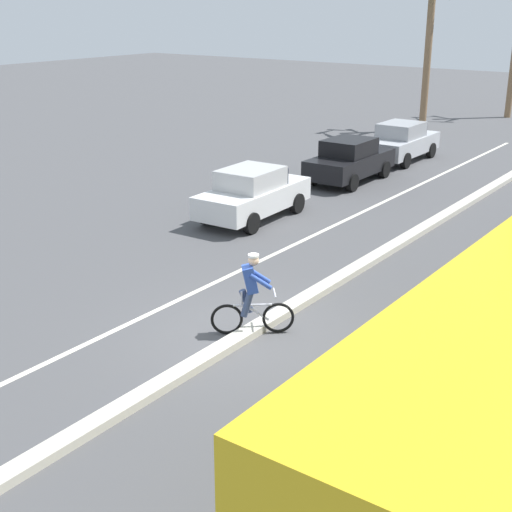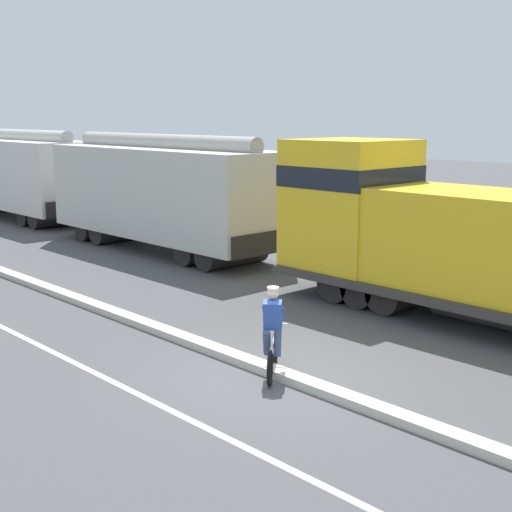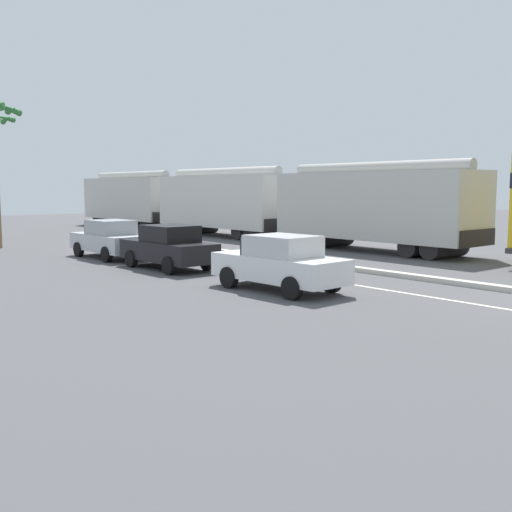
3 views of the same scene
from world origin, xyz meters
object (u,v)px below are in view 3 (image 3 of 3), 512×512
Objects in this scene: hopper_car_trailing at (132,199)px; parked_car_silver at (110,239)px; parked_car_white at (280,263)px; parked_car_black at (168,247)px; hopper_car_lead at (375,207)px; hopper_car_middle at (224,202)px.

hopper_car_trailing is 2.52× the size of parked_car_silver.
parked_car_white is at bearing -90.00° from parked_car_silver.
parked_car_white is at bearing -90.44° from parked_car_black.
parked_car_black is (-10.74, -22.25, -1.26)m from hopper_car_trailing.
hopper_car_lead and hopper_car_middle have the same top height.
hopper_car_middle and hopper_car_trailing have the same top height.
parked_car_black and parked_car_silver have the same top height.
hopper_car_lead is 1.00× the size of hopper_car_trailing.
parked_car_black is (-10.74, 0.95, -1.26)m from hopper_car_lead.
hopper_car_trailing is at bearing 58.61° from parked_car_silver.
hopper_car_trailing is 24.74m from parked_car_black.
hopper_car_lead is at bearing 25.40° from parked_car_white.
hopper_car_lead reaches higher than parked_car_white.
parked_car_white is at bearing -154.60° from hopper_car_lead.
parked_car_white is 1.01× the size of parked_car_black.
hopper_car_middle is at bearing 44.74° from parked_car_black.
parked_car_black is 1.00× the size of parked_car_silver.
hopper_car_middle is at bearing 29.40° from parked_car_silver.
hopper_car_middle is (0.00, 11.60, 0.00)m from hopper_car_lead.
hopper_car_middle is at bearing 57.17° from parked_car_white.
parked_car_silver is at bearing 90.00° from parked_car_white.
hopper_car_middle is 2.52× the size of parked_car_silver.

